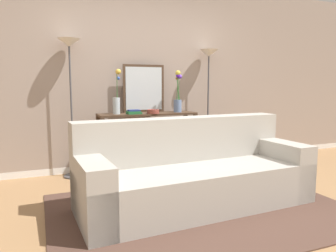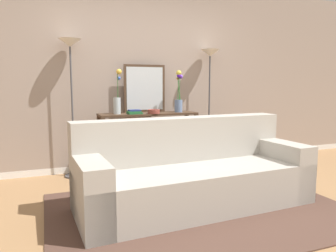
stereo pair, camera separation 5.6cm
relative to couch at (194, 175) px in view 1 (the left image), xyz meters
name	(u,v)px [view 1 (the left image)]	position (x,y,z in m)	size (l,w,h in m)	color
ground_plane	(200,212)	(-0.02, -0.18, -0.33)	(16.00, 16.00, 0.02)	#9E754C
back_wall	(140,75)	(-0.02, 1.77, 1.05)	(12.00, 0.15, 2.73)	white
area_rug	(201,210)	(0.00, -0.16, -0.31)	(2.86, 2.02, 0.01)	#51382D
couch	(194,175)	(0.00, 0.00, 0.00)	(2.38, 0.98, 0.88)	#ADA89E
console_table	(148,131)	(-0.02, 1.42, 0.26)	(1.38, 0.38, 0.83)	#473323
floor_lamp_left	(70,69)	(-1.04, 1.51, 1.11)	(0.28, 0.28, 1.81)	#4C4C51
floor_lamp_right	(209,75)	(0.99, 1.51, 1.07)	(0.28, 0.28, 1.76)	#4C4C51
wall_mirror	(144,89)	(-0.02, 1.58, 0.86)	(0.61, 0.02, 0.68)	#473323
vase_tall_flowers	(117,98)	(-0.46, 1.40, 0.73)	(0.12, 0.10, 0.60)	silver
vase_short_flowers	(178,96)	(0.43, 1.39, 0.75)	(0.13, 0.13, 0.59)	#6B84AD
fruit_bowl	(153,111)	(0.02, 1.30, 0.55)	(0.17, 0.17, 0.06)	brown
book_stack	(134,112)	(-0.25, 1.32, 0.55)	(0.20, 0.14, 0.06)	#236033
book_row_under_console	(120,170)	(-0.43, 1.42, -0.26)	(0.28, 0.18, 0.12)	#BC3328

